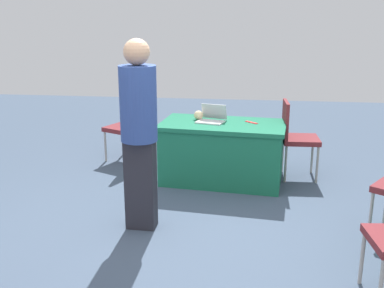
# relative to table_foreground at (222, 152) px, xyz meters

# --- Properties ---
(ground_plane) EXTENTS (14.40, 14.40, 0.00)m
(ground_plane) POSITION_rel_table_foreground_xyz_m (0.31, 1.56, -0.37)
(ground_plane) COLOR #3D4C60
(table_foreground) EXTENTS (1.57, 0.97, 0.74)m
(table_foreground) POSITION_rel_table_foreground_xyz_m (0.00, 0.00, 0.00)
(table_foreground) COLOR #196647
(table_foreground) RESTS_ON ground
(chair_tucked_right) EXTENTS (0.46, 0.46, 0.98)m
(chair_tucked_right) POSITION_rel_table_foreground_xyz_m (-0.88, -0.24, 0.20)
(chair_tucked_right) COLOR #9E9993
(chair_tucked_right) RESTS_ON ground
(chair_by_pillar) EXTENTS (0.58, 0.58, 0.94)m
(chair_by_pillar) POSITION_rel_table_foreground_xyz_m (1.35, -0.64, 0.17)
(chair_by_pillar) COLOR #9E9993
(chair_by_pillar) RESTS_ON ground
(person_organiser) EXTENTS (0.35, 0.35, 1.80)m
(person_organiser) POSITION_rel_table_foreground_xyz_m (0.70, 1.39, 0.64)
(person_organiser) COLOR #26262D
(person_organiser) RESTS_ON ground
(laptop_silver) EXTENTS (0.38, 0.36, 0.21)m
(laptop_silver) POSITION_rel_table_foreground_xyz_m (0.14, -0.04, 0.41)
(laptop_silver) COLOR silver
(laptop_silver) RESTS_ON table_foreground
(yarn_ball) EXTENTS (0.11, 0.11, 0.11)m
(yarn_ball) POSITION_rel_table_foreground_xyz_m (0.31, -0.14, 0.42)
(yarn_ball) COLOR beige
(yarn_ball) RESTS_ON table_foreground
(scissors_red) EXTENTS (0.16, 0.15, 0.01)m
(scissors_red) POSITION_rel_table_foreground_xyz_m (-0.34, -0.06, 0.37)
(scissors_red) COLOR red
(scissors_red) RESTS_ON table_foreground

